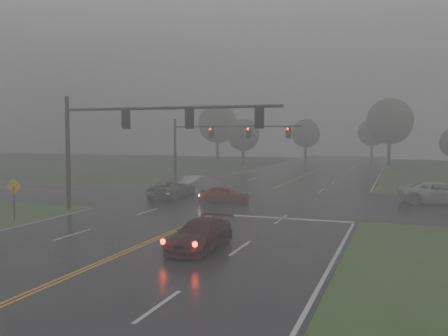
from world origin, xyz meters
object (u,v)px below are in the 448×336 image
at_px(sedan_silver, 200,193).
at_px(pickup_white, 440,204).
at_px(signal_gantry_near, 128,130).
at_px(signal_gantry_far, 213,138).
at_px(sedan_red, 225,203).
at_px(car_grey, 173,198).
at_px(sedan_maroon, 200,250).

xyz_separation_m(sedan_silver, pickup_white, (19.18, -0.29, 0.00)).
height_order(sedan_silver, pickup_white, pickup_white).
xyz_separation_m(signal_gantry_near, signal_gantry_far, (-0.68, 17.08, -0.75)).
height_order(signal_gantry_near, signal_gantry_far, signal_gantry_near).
relative_size(sedan_red, car_grey, 0.73).
relative_size(car_grey, signal_gantry_near, 0.34).
bearing_deg(signal_gantry_far, sedan_red, -64.91).
distance_m(sedan_red, pickup_white, 15.83).
bearing_deg(pickup_white, signal_gantry_near, 108.81).
bearing_deg(sedan_red, signal_gantry_near, 132.71).
relative_size(pickup_white, signal_gantry_near, 0.38).
relative_size(sedan_maroon, sedan_silver, 0.99).
height_order(sedan_maroon, sedan_silver, sedan_silver).
xyz_separation_m(sedan_silver, signal_gantry_far, (-0.95, 5.66, 4.69)).
bearing_deg(signal_gantry_far, sedan_maroon, -70.25).
distance_m(sedan_red, car_grey, 5.15).
distance_m(signal_gantry_near, signal_gantry_far, 17.11).
relative_size(sedan_silver, signal_gantry_near, 0.31).
xyz_separation_m(sedan_maroon, pickup_white, (11.08, 19.26, 0.00)).
bearing_deg(sedan_red, sedan_silver, 26.38).
bearing_deg(sedan_maroon, pickup_white, 61.32).
distance_m(pickup_white, signal_gantry_near, 23.06).
height_order(sedan_silver, car_grey, sedan_silver).
bearing_deg(signal_gantry_near, signal_gantry_far, 92.27).
distance_m(pickup_white, signal_gantry_far, 21.51).
bearing_deg(signal_gantry_near, sedan_red, 54.90).
height_order(sedan_red, signal_gantry_far, signal_gantry_far).
distance_m(sedan_maroon, pickup_white, 22.22).
bearing_deg(sedan_red, pickup_white, -84.26).
bearing_deg(sedan_red, sedan_maroon, -176.71).
relative_size(sedan_silver, signal_gantry_far, 0.36).
xyz_separation_m(car_grey, signal_gantry_far, (-0.13, 9.40, 4.69)).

